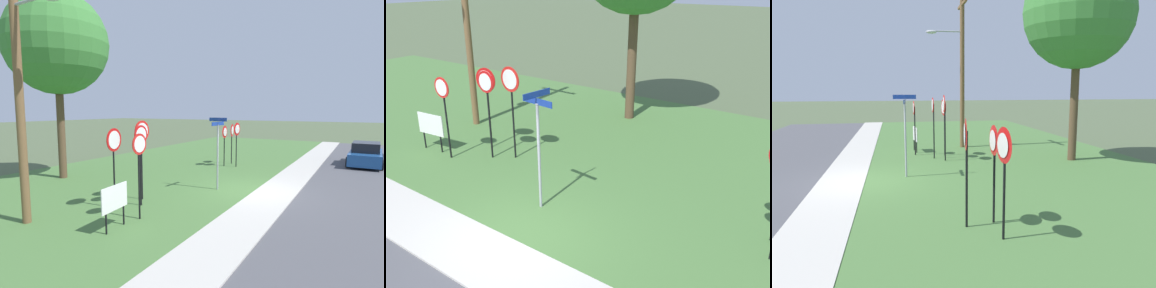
{
  "view_description": "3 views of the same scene",
  "coord_description": "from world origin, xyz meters",
  "views": [
    {
      "loc": [
        -11.75,
        -3.8,
        3.35
      ],
      "look_at": [
        -0.09,
        2.88,
        1.83
      ],
      "focal_mm": 28.42,
      "sensor_mm": 36.0,
      "label": 1
    },
    {
      "loc": [
        5.68,
        -5.33,
        5.44
      ],
      "look_at": [
        -0.39,
        2.91,
        1.28
      ],
      "focal_mm": 38.92,
      "sensor_mm": 36.0,
      "label": 2
    },
    {
      "loc": [
        12.61,
        1.05,
        3.28
      ],
      "look_at": [
        1.5,
        3.22,
        1.5
      ],
      "focal_mm": 33.79,
      "sensor_mm": 36.0,
      "label": 3
    }
  ],
  "objects": [
    {
      "name": "street_name_post",
      "position": [
        -0.47,
        1.44,
        1.82
      ],
      "size": [
        0.96,
        0.81,
        2.99
      ],
      "rotation": [
        0.0,
        0.0,
        -0.09
      ],
      "color": "#9EA0A8",
      "rests_on": "grass_median"
    },
    {
      "name": "stop_sign_far_center",
      "position": [
        -3.73,
        2.81,
        2.05
      ],
      "size": [
        0.66,
        0.09,
        2.79
      ],
      "rotation": [
        0.0,
        0.0,
        -0.0
      ],
      "color": "black",
      "rests_on": "grass_median"
    },
    {
      "name": "stop_sign_far_left",
      "position": [
        -3.14,
        3.24,
        2.18
      ],
      "size": [
        0.76,
        0.1,
        2.92
      ],
      "rotation": [
        0.0,
        0.0,
        -0.04
      ],
      "color": "black",
      "rests_on": "grass_median"
    },
    {
      "name": "ground_plane",
      "position": [
        0.0,
        0.0,
        0.0
      ],
      "size": [
        160.0,
        160.0,
        0.0
      ],
      "primitive_type": "plane",
      "color": "#4C5B3D"
    },
    {
      "name": "stop_sign_near_left",
      "position": [
        -4.4,
        3.39,
        2.02
      ],
      "size": [
        0.77,
        0.13,
        2.7
      ],
      "rotation": [
        0.0,
        0.0,
        0.14
      ],
      "color": "black",
      "rests_on": "grass_median"
    },
    {
      "name": "notice_board",
      "position": [
        -5.76,
        2.09,
        0.87
      ],
      "size": [
        1.1,
        0.15,
        1.25
      ],
      "rotation": [
        0.0,
        0.0,
        0.11
      ],
      "color": "black",
      "rests_on": "grass_median"
    },
    {
      "name": "utility_pole",
      "position": [
        -6.68,
        4.58,
        4.65
      ],
      "size": [
        2.1,
        2.03,
        8.53
      ],
      "color": "brown",
      "rests_on": "grass_median"
    },
    {
      "name": "stop_sign_near_right",
      "position": [
        -4.78,
        2.01,
        1.91
      ],
      "size": [
        0.64,
        0.09,
        2.61
      ],
      "rotation": [
        0.0,
        0.0,
        0.02
      ],
      "color": "black",
      "rests_on": "grass_median"
    },
    {
      "name": "grass_median",
      "position": [
        0.0,
        6.0,
        0.02
      ],
      "size": [
        44.0,
        12.0,
        0.04
      ],
      "primitive_type": "cube",
      "color": "#477038",
      "rests_on": "ground_plane"
    },
    {
      "name": "sidewalk_strip",
      "position": [
        0.0,
        -0.8,
        0.03
      ],
      "size": [
        44.0,
        1.6,
        0.06
      ],
      "primitive_type": "cube",
      "color": "#BCB7AD",
      "rests_on": "ground_plane"
    }
  ]
}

